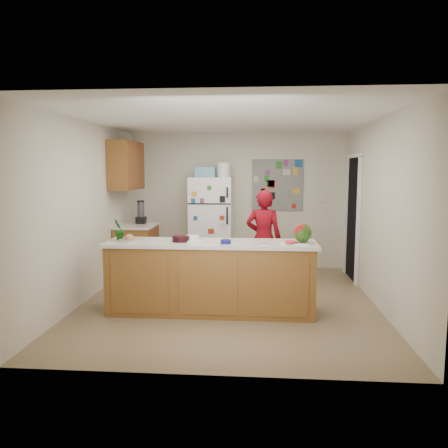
# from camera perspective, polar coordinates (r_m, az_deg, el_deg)

# --- Properties ---
(floor) EXTENTS (4.00, 4.50, 0.02)m
(floor) POSITION_cam_1_polar(r_m,az_deg,el_deg) (6.22, 0.64, -10.10)
(floor) COLOR brown
(floor) RESTS_ON ground
(wall_back) EXTENTS (4.00, 0.02, 2.50)m
(wall_back) POSITION_cam_1_polar(r_m,az_deg,el_deg) (8.22, 1.73, 3.02)
(wall_back) COLOR beige
(wall_back) RESTS_ON ground
(wall_left) EXTENTS (0.02, 4.50, 2.50)m
(wall_left) POSITION_cam_1_polar(r_m,az_deg,el_deg) (6.43, -17.51, 1.59)
(wall_left) COLOR beige
(wall_left) RESTS_ON ground
(wall_right) EXTENTS (0.02, 4.50, 2.50)m
(wall_right) POSITION_cam_1_polar(r_m,az_deg,el_deg) (6.17, 19.62, 1.29)
(wall_right) COLOR beige
(wall_right) RESTS_ON ground
(ceiling) EXTENTS (4.00, 4.50, 0.02)m
(ceiling) POSITION_cam_1_polar(r_m,az_deg,el_deg) (5.99, 0.68, 13.62)
(ceiling) COLOR white
(ceiling) RESTS_ON wall_back
(doorway) EXTENTS (0.03, 0.85, 2.04)m
(doorway) POSITION_cam_1_polar(r_m,az_deg,el_deg) (7.59, 16.55, 0.66)
(doorway) COLOR black
(doorway) RESTS_ON ground
(peninsula_base) EXTENTS (2.60, 0.62, 0.88)m
(peninsula_base) POSITION_cam_1_polar(r_m,az_deg,el_deg) (5.64, -1.74, -7.17)
(peninsula_base) COLOR brown
(peninsula_base) RESTS_ON floor
(peninsula_top) EXTENTS (2.68, 0.70, 0.04)m
(peninsula_top) POSITION_cam_1_polar(r_m,az_deg,el_deg) (5.54, -1.76, -2.56)
(peninsula_top) COLOR silver
(peninsula_top) RESTS_ON peninsula_base
(side_counter_base) EXTENTS (0.60, 0.80, 0.86)m
(side_counter_base) POSITION_cam_1_polar(r_m,az_deg,el_deg) (7.71, -11.31, -3.53)
(side_counter_base) COLOR brown
(side_counter_base) RESTS_ON floor
(side_counter_top) EXTENTS (0.64, 0.84, 0.04)m
(side_counter_top) POSITION_cam_1_polar(r_m,az_deg,el_deg) (7.64, -11.39, -0.21)
(side_counter_top) COLOR silver
(side_counter_top) RESTS_ON side_counter_base
(upper_cabinets) EXTENTS (0.35, 1.00, 0.80)m
(upper_cabinets) POSITION_cam_1_polar(r_m,az_deg,el_deg) (7.57, -12.64, 7.44)
(upper_cabinets) COLOR brown
(upper_cabinets) RESTS_ON wall_left
(refrigerator) EXTENTS (0.75, 0.70, 1.70)m
(refrigerator) POSITION_cam_1_polar(r_m,az_deg,el_deg) (7.92, -1.67, -0.04)
(refrigerator) COLOR silver
(refrigerator) RESTS_ON floor
(fridge_top_bin) EXTENTS (0.35, 0.28, 0.18)m
(fridge_top_bin) POSITION_cam_1_polar(r_m,az_deg,el_deg) (7.87, -2.42, 6.78)
(fridge_top_bin) COLOR #5999B2
(fridge_top_bin) RESTS_ON refrigerator
(photo_collage) EXTENTS (0.95, 0.01, 0.95)m
(photo_collage) POSITION_cam_1_polar(r_m,az_deg,el_deg) (8.18, 7.01, 5.06)
(photo_collage) COLOR slate
(photo_collage) RESTS_ON wall_back
(person) EXTENTS (0.60, 0.43, 1.53)m
(person) POSITION_cam_1_polar(r_m,az_deg,el_deg) (6.84, 5.19, -1.92)
(person) COLOR maroon
(person) RESTS_ON floor
(blender_appliance) EXTENTS (0.12, 0.12, 0.38)m
(blender_appliance) POSITION_cam_1_polar(r_m,az_deg,el_deg) (7.73, -10.80, 1.46)
(blender_appliance) COLOR black
(blender_appliance) RESTS_ON side_counter_top
(cutting_board) EXTENTS (0.42, 0.36, 0.01)m
(cutting_board) POSITION_cam_1_polar(r_m,az_deg,el_deg) (5.51, 9.57, -2.43)
(cutting_board) COLOR white
(cutting_board) RESTS_ON peninsula_top
(watermelon) EXTENTS (0.23, 0.23, 0.23)m
(watermelon) POSITION_cam_1_polar(r_m,az_deg,el_deg) (5.52, 10.20, -1.17)
(watermelon) COLOR #1C4F11
(watermelon) RESTS_ON cutting_board
(watermelon_slice) EXTENTS (0.15, 0.15, 0.02)m
(watermelon_slice) POSITION_cam_1_polar(r_m,az_deg,el_deg) (5.45, 8.70, -2.34)
(watermelon_slice) COLOR red
(watermelon_slice) RESTS_ON cutting_board
(cherry_bowl) EXTENTS (0.29, 0.29, 0.07)m
(cherry_bowl) POSITION_cam_1_polar(r_m,az_deg,el_deg) (5.59, -5.67, -1.94)
(cherry_bowl) COLOR black
(cherry_bowl) RESTS_ON peninsula_top
(white_bowl) EXTENTS (0.22, 0.22, 0.06)m
(white_bowl) POSITION_cam_1_polar(r_m,az_deg,el_deg) (5.67, -4.33, -1.84)
(white_bowl) COLOR white
(white_bowl) RESTS_ON peninsula_top
(cobalt_bowl) EXTENTS (0.14, 0.14, 0.05)m
(cobalt_bowl) POSITION_cam_1_polar(r_m,az_deg,el_deg) (5.41, 0.23, -2.31)
(cobalt_bowl) COLOR navy
(cobalt_bowl) RESTS_ON peninsula_top
(plate) EXTENTS (0.35, 0.35, 0.02)m
(plate) POSITION_cam_1_polar(r_m,az_deg,el_deg) (5.75, -12.27, -2.09)
(plate) COLOR tan
(plate) RESTS_ON peninsula_top
(paper_towel) EXTENTS (0.21, 0.20, 0.02)m
(paper_towel) POSITION_cam_1_polar(r_m,az_deg,el_deg) (5.53, -3.66, -2.28)
(paper_towel) COLOR white
(paper_towel) RESTS_ON peninsula_top
(keys) EXTENTS (0.09, 0.05, 0.01)m
(keys) POSITION_cam_1_polar(r_m,az_deg,el_deg) (5.36, 5.14, -2.63)
(keys) COLOR gray
(keys) RESTS_ON peninsula_top
(potted_plant) EXTENTS (0.13, 0.16, 0.28)m
(potted_plant) POSITION_cam_1_polar(r_m,az_deg,el_deg) (5.82, -13.53, -0.68)
(potted_plant) COLOR #0E3F0E
(potted_plant) RESTS_ON peninsula_top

